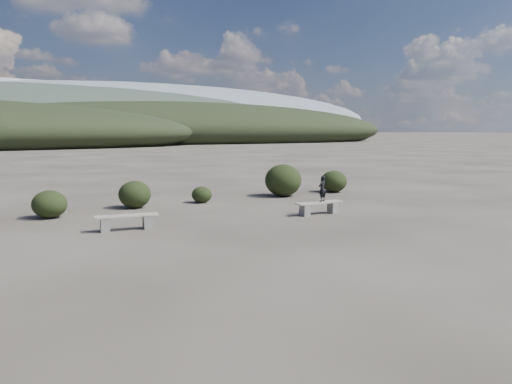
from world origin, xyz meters
TOP-DOWN VIEW (x-y plane):
  - ground at (0.00, 0.00)m, footprint 1200.00×1200.00m
  - bench_left at (-3.18, 4.58)m, footprint 1.98×0.57m
  - bench_right at (3.82, 4.30)m, footprint 1.91×0.45m
  - seated_person at (3.95, 4.31)m, footprint 0.41×0.35m
  - shrub_a at (-5.11, 8.05)m, footprint 1.21×1.21m
  - shrub_b at (-1.87, 8.98)m, footprint 1.28×1.28m
  - shrub_c at (1.04, 9.12)m, footprint 0.88×0.88m
  - shrub_d at (5.24, 9.39)m, footprint 1.73×1.73m
  - shrub_e at (8.29, 9.57)m, footprint 1.31×1.31m

SIDE VIEW (x-z plane):
  - ground at x=0.00m, z-range 0.00..0.00m
  - bench_right at x=3.82m, z-range 0.05..0.53m
  - bench_left at x=-3.18m, z-range 0.05..0.54m
  - shrub_c at x=1.04m, z-range 0.00..0.70m
  - shrub_a at x=-5.11m, z-range 0.00..0.99m
  - shrub_e at x=8.29m, z-range 0.00..1.09m
  - shrub_b at x=-1.87m, z-range 0.00..1.10m
  - shrub_d at x=5.24m, z-range 0.00..1.51m
  - seated_person at x=3.95m, z-range 0.48..1.44m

